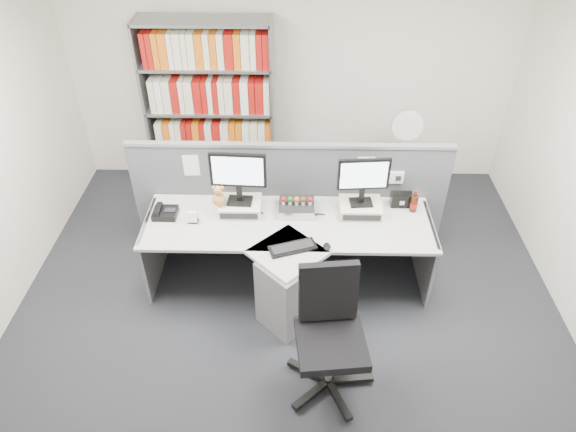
{
  "coord_description": "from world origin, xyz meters",
  "views": [
    {
      "loc": [
        0.07,
        -2.84,
        3.64
      ],
      "look_at": [
        0.0,
        0.65,
        0.92
      ],
      "focal_mm": 32.53,
      "sensor_mm": 36.0,
      "label": 1
    }
  ],
  "objects_px": {
    "desk": "(288,261)",
    "desk_calendar": "(193,218)",
    "shelving_unit": "(211,112)",
    "desk_fan": "(407,129)",
    "office_chair": "(330,330)",
    "desktop_pc": "(297,207)",
    "monitor_left": "(238,174)",
    "filing_cabinet": "(398,184)",
    "monitor_right": "(364,178)",
    "mouse": "(327,247)",
    "keyboard": "(293,248)",
    "cola_bottle": "(414,203)",
    "desk_phone": "(165,213)",
    "speaker": "(401,199)"
  },
  "relations": [
    {
      "from": "mouse",
      "to": "keyboard",
      "type": "bearing_deg",
      "value": -177.32
    },
    {
      "from": "keyboard",
      "to": "shelving_unit",
      "type": "xyz_separation_m",
      "value": [
        -0.94,
        1.99,
        0.24
      ]
    },
    {
      "from": "office_chair",
      "to": "mouse",
      "type": "bearing_deg",
      "value": 90.02
    },
    {
      "from": "desktop_pc",
      "to": "desk_fan",
      "type": "xyz_separation_m",
      "value": [
        1.13,
        1.01,
        0.28
      ]
    },
    {
      "from": "desk_calendar",
      "to": "mouse",
      "type": "bearing_deg",
      "value": -15.6
    },
    {
      "from": "desk_fan",
      "to": "speaker",
      "type": "bearing_deg",
      "value": -99.89
    },
    {
      "from": "desk_fan",
      "to": "mouse",
      "type": "bearing_deg",
      "value": -119.71
    },
    {
      "from": "mouse",
      "to": "desk_fan",
      "type": "distance_m",
      "value": 1.78
    },
    {
      "from": "desk",
      "to": "speaker",
      "type": "xyz_separation_m",
      "value": [
        1.04,
        0.5,
        0.33
      ]
    },
    {
      "from": "mouse",
      "to": "desk_phone",
      "type": "relative_size",
      "value": 0.46
    },
    {
      "from": "desktop_pc",
      "to": "mouse",
      "type": "xyz_separation_m",
      "value": [
        0.26,
        -0.51,
        -0.02
      ]
    },
    {
      "from": "desk_fan",
      "to": "keyboard",
      "type": "bearing_deg",
      "value": -126.97
    },
    {
      "from": "desk_calendar",
      "to": "desk",
      "type": "bearing_deg",
      "value": -13.58
    },
    {
      "from": "desk_phone",
      "to": "desk_calendar",
      "type": "height_order",
      "value": "desk_calendar"
    },
    {
      "from": "keyboard",
      "to": "office_chair",
      "type": "height_order",
      "value": "office_chair"
    },
    {
      "from": "monitor_right",
      "to": "desk",
      "type": "bearing_deg",
      "value": -149.65
    },
    {
      "from": "office_chair",
      "to": "shelving_unit",
      "type": "bearing_deg",
      "value": 114.31
    },
    {
      "from": "filing_cabinet",
      "to": "desktop_pc",
      "type": "bearing_deg",
      "value": -138.15
    },
    {
      "from": "desk",
      "to": "desk_calendar",
      "type": "height_order",
      "value": "desk_calendar"
    },
    {
      "from": "office_chair",
      "to": "desk_fan",
      "type": "bearing_deg",
      "value": 69.1
    },
    {
      "from": "desktop_pc",
      "to": "office_chair",
      "type": "relative_size",
      "value": 0.3
    },
    {
      "from": "monitor_right",
      "to": "office_chair",
      "type": "bearing_deg",
      "value": -104.41
    },
    {
      "from": "desk",
      "to": "shelving_unit",
      "type": "bearing_deg",
      "value": 115.96
    },
    {
      "from": "shelving_unit",
      "to": "desk_fan",
      "type": "bearing_deg",
      "value": -12.08
    },
    {
      "from": "desk",
      "to": "desk_fan",
      "type": "height_order",
      "value": "desk_fan"
    },
    {
      "from": "desk_phone",
      "to": "desk_fan",
      "type": "distance_m",
      "value": 2.59
    },
    {
      "from": "desktop_pc",
      "to": "monitor_right",
      "type": "bearing_deg",
      "value": -0.56
    },
    {
      "from": "desk",
      "to": "office_chair",
      "type": "bearing_deg",
      "value": -69.33
    },
    {
      "from": "cola_bottle",
      "to": "monitor_left",
      "type": "bearing_deg",
      "value": -178.9
    },
    {
      "from": "monitor_right",
      "to": "desk_calendar",
      "type": "relative_size",
      "value": 4.16
    },
    {
      "from": "desk",
      "to": "speaker",
      "type": "height_order",
      "value": "speaker"
    },
    {
      "from": "filing_cabinet",
      "to": "desk_calendar",
      "type": "bearing_deg",
      "value": -149.84
    },
    {
      "from": "desktop_pc",
      "to": "desk_calendar",
      "type": "xyz_separation_m",
      "value": [
        -0.93,
        -0.18,
        0.01
      ]
    },
    {
      "from": "desk",
      "to": "office_chair",
      "type": "height_order",
      "value": "office_chair"
    },
    {
      "from": "monitor_right",
      "to": "desktop_pc",
      "type": "distance_m",
      "value": 0.67
    },
    {
      "from": "keyboard",
      "to": "desk_phone",
      "type": "relative_size",
      "value": 1.99
    },
    {
      "from": "cola_bottle",
      "to": "filing_cabinet",
      "type": "xyz_separation_m",
      "value": [
        0.06,
        0.99,
        -0.45
      ]
    },
    {
      "from": "desk",
      "to": "keyboard",
      "type": "bearing_deg",
      "value": -72.74
    },
    {
      "from": "desktop_pc",
      "to": "speaker",
      "type": "relative_size",
      "value": 1.67
    },
    {
      "from": "shelving_unit",
      "to": "desk_fan",
      "type": "relative_size",
      "value": 3.7
    },
    {
      "from": "monitor_right",
      "to": "shelving_unit",
      "type": "bearing_deg",
      "value": 136.7
    },
    {
      "from": "monitor_left",
      "to": "office_chair",
      "type": "relative_size",
      "value": 0.47
    },
    {
      "from": "mouse",
      "to": "cola_bottle",
      "type": "height_order",
      "value": "cola_bottle"
    },
    {
      "from": "monitor_right",
      "to": "filing_cabinet",
      "type": "xyz_separation_m",
      "value": [
        0.55,
        1.02,
        -0.75
      ]
    },
    {
      "from": "desk",
      "to": "keyboard",
      "type": "distance_m",
      "value": 0.31
    },
    {
      "from": "shelving_unit",
      "to": "office_chair",
      "type": "height_order",
      "value": "shelving_unit"
    },
    {
      "from": "desktop_pc",
      "to": "cola_bottle",
      "type": "xyz_separation_m",
      "value": [
        1.07,
        0.02,
        0.04
      ]
    },
    {
      "from": "monitor_left",
      "to": "shelving_unit",
      "type": "distance_m",
      "value": 1.54
    },
    {
      "from": "monitor_left",
      "to": "filing_cabinet",
      "type": "height_order",
      "value": "monitor_left"
    },
    {
      "from": "desk_phone",
      "to": "desk_fan",
      "type": "xyz_separation_m",
      "value": [
        2.33,
        1.1,
        0.28
      ]
    }
  ]
}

